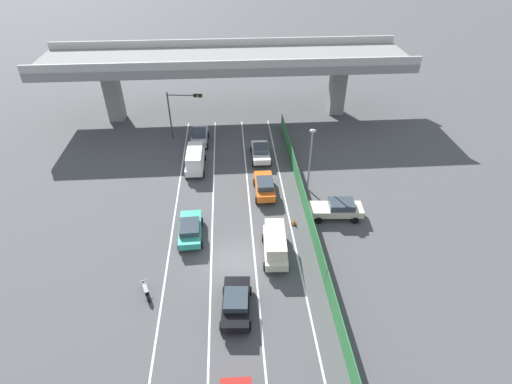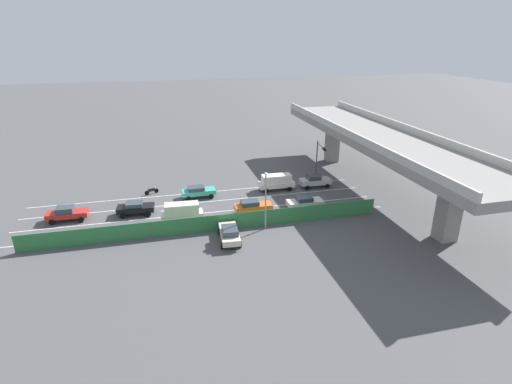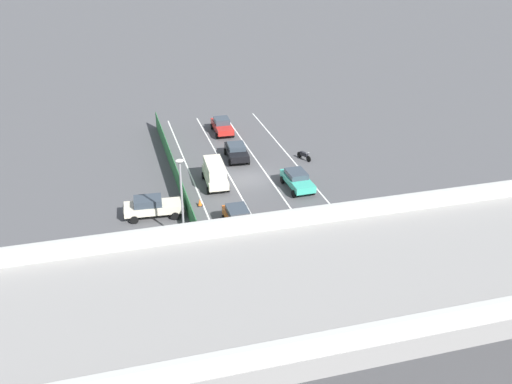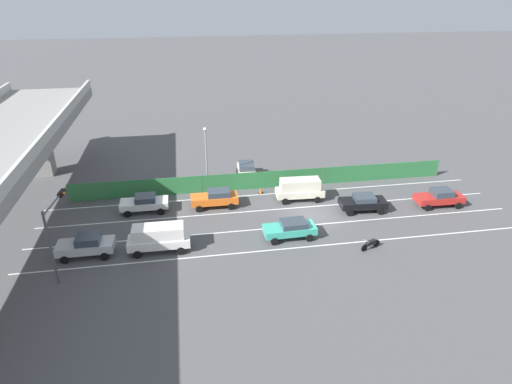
# 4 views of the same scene
# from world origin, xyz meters

# --- Properties ---
(ground_plane) EXTENTS (300.00, 300.00, 0.00)m
(ground_plane) POSITION_xyz_m (0.00, 0.00, 0.00)
(ground_plane) COLOR #4C4C4F
(lane_line_left_edge) EXTENTS (0.14, 42.72, 0.01)m
(lane_line_left_edge) POSITION_xyz_m (-5.12, 3.36, 0.00)
(lane_line_left_edge) COLOR silver
(lane_line_left_edge) RESTS_ON ground
(lane_line_mid_left) EXTENTS (0.14, 42.72, 0.01)m
(lane_line_mid_left) POSITION_xyz_m (-1.71, 3.36, 0.00)
(lane_line_mid_left) COLOR silver
(lane_line_mid_left) RESTS_ON ground
(lane_line_mid_right) EXTENTS (0.14, 42.72, 0.01)m
(lane_line_mid_right) POSITION_xyz_m (1.71, 3.36, 0.00)
(lane_line_mid_right) COLOR silver
(lane_line_mid_right) RESTS_ON ground
(lane_line_right_edge) EXTENTS (0.14, 42.72, 0.01)m
(lane_line_right_edge) POSITION_xyz_m (5.12, 3.36, 0.00)
(lane_line_right_edge) COLOR silver
(lane_line_right_edge) RESTS_ON ground
(elevated_overpass) EXTENTS (44.86, 9.42, 8.69)m
(elevated_overpass) POSITION_xyz_m (0.00, 26.72, 6.96)
(elevated_overpass) COLOR gray
(elevated_overpass) RESTS_ON ground
(green_fence) EXTENTS (0.10, 38.82, 1.84)m
(green_fence) POSITION_xyz_m (6.64, 3.36, 0.92)
(green_fence) COLOR #2D753D
(green_fence) RESTS_ON ground
(car_taxi_orange) EXTENTS (1.95, 4.43, 1.69)m
(car_taxi_orange) POSITION_xyz_m (3.24, 8.76, 0.93)
(car_taxi_orange) COLOR orange
(car_taxi_orange) RESTS_ON ground
(car_sedan_black) EXTENTS (2.30, 4.40, 1.56)m
(car_sedan_black) POSITION_xyz_m (0.12, -4.75, 0.88)
(car_sedan_black) COLOR black
(car_sedan_black) RESTS_ON ground
(car_taxi_teal) EXTENTS (2.09, 4.40, 1.53)m
(car_taxi_teal) POSITION_xyz_m (-3.45, 3.07, 0.87)
(car_taxi_teal) COLOR teal
(car_taxi_teal) RESTS_ON ground
(car_van_white) EXTENTS (2.05, 4.89, 2.18)m
(car_van_white) POSITION_xyz_m (-3.61, 13.80, 1.23)
(car_van_white) COLOR silver
(car_van_white) RESTS_ON ground
(car_sedan_red) EXTENTS (2.05, 4.55, 1.67)m
(car_sedan_red) POSITION_xyz_m (-0.11, -12.34, 0.90)
(car_sedan_red) COLOR red
(car_sedan_red) RESTS_ON ground
(car_sedan_silver) EXTENTS (2.05, 4.32, 1.74)m
(car_sedan_silver) POSITION_xyz_m (-3.41, 19.35, 0.94)
(car_sedan_silver) COLOR #B7BABC
(car_sedan_silver) RESTS_ON ground
(car_sedan_white) EXTENTS (2.06, 4.38, 1.61)m
(car_sedan_white) POSITION_xyz_m (3.40, 15.31, 0.89)
(car_sedan_white) COLOR white
(car_sedan_white) RESTS_ON ground
(car_van_cream) EXTENTS (2.14, 4.74, 2.18)m
(car_van_cream) POSITION_xyz_m (3.35, 0.49, 1.23)
(car_van_cream) COLOR beige
(car_van_cream) RESTS_ON ground
(motorcycle) EXTENTS (0.91, 1.85, 0.93)m
(motorcycle) POSITION_xyz_m (-6.24, -2.87, 0.46)
(motorcycle) COLOR black
(motorcycle) RESTS_ON ground
(parked_sedan_cream) EXTENTS (4.79, 2.30, 1.66)m
(parked_sedan_cream) POSITION_xyz_m (9.35, 4.83, 0.92)
(parked_sedan_cream) COLOR beige
(parked_sedan_cream) RESTS_ON ground
(traffic_light) EXTENTS (4.03, 0.81, 5.73)m
(traffic_light) POSITION_xyz_m (-5.33, 20.66, 4.07)
(traffic_light) COLOR #47474C
(traffic_light) RESTS_ON ground
(street_lamp) EXTENTS (0.60, 0.36, 6.55)m
(street_lamp) POSITION_xyz_m (7.52, 9.18, 4.02)
(street_lamp) COLOR gray
(street_lamp) RESTS_ON ground
(traffic_cone) EXTENTS (0.47, 0.47, 0.58)m
(traffic_cone) POSITION_xyz_m (5.40, 4.00, 0.27)
(traffic_cone) COLOR orange
(traffic_cone) RESTS_ON ground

